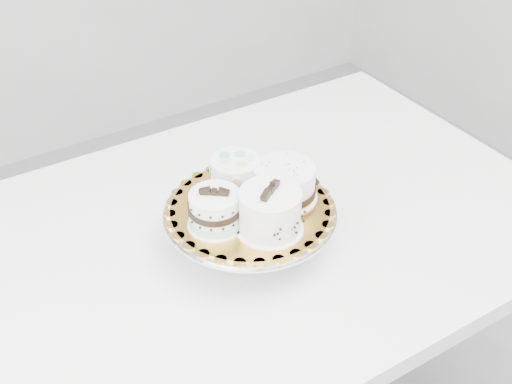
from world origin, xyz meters
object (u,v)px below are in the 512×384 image
cake_swirl (270,212)px  cake_banded (215,211)px  cake_dots (235,174)px  cake_stand (250,221)px  cake_board (250,208)px  table (252,250)px  cake_ribbon (285,183)px

cake_swirl → cake_banded: bearing=108.7°
cake_banded → cake_dots: (0.09, 0.07, 0.00)m
cake_banded → cake_dots: size_ratio=1.10×
cake_stand → cake_banded: size_ratio=2.54×
cake_board → cake_swirl: (-0.00, -0.07, 0.04)m
table → cake_stand: bearing=-124.1°
cake_dots → cake_banded: bearing=-146.2°
table → cake_board: (-0.04, -0.05, 0.16)m
table → cake_board: cake_board is taller
cake_dots → table: bearing=-26.4°
cake_swirl → cake_banded: (-0.08, 0.06, -0.01)m
cake_banded → table: bearing=65.7°
cake_banded → cake_ribbon: (0.15, 0.00, -0.00)m
cake_stand → cake_dots: 0.09m
cake_board → cake_banded: (-0.08, -0.01, 0.03)m
cake_stand → cake_dots: cake_dots is taller
cake_dots → cake_ribbon: bearing=-51.8°
cake_stand → cake_board: cake_board is taller
table → cake_board: bearing=-124.1°
table → cake_ribbon: (0.04, -0.06, 0.20)m
cake_stand → cake_dots: size_ratio=2.81×
table → cake_board: 0.17m
cake_board → cake_ribbon: cake_ribbon is taller
cake_ribbon → cake_board: bearing=168.4°
cake_swirl → cake_banded: size_ratio=1.18×
table → cake_ribbon: size_ratio=9.45×
cake_banded → cake_ribbon: bearing=38.8°
cake_swirl → cake_ribbon: size_ratio=1.12×
cake_ribbon → cake_banded: bearing=173.8°
cake_banded → cake_stand: bearing=43.9°
table → cake_swirl: bearing=-107.0°
cake_stand → table: bearing=55.3°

